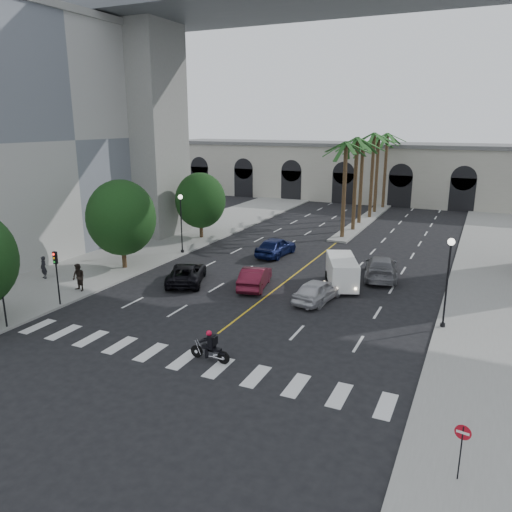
{
  "coord_description": "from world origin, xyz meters",
  "views": [
    {
      "loc": [
        12.83,
        -20.59,
        11.51
      ],
      "look_at": [
        0.53,
        6.0,
        3.6
      ],
      "focal_mm": 35.0,
      "sensor_mm": 36.0,
      "label": 1
    }
  ],
  "objects": [
    {
      "name": "sidewalk_right",
      "position": [
        15.0,
        15.0,
        0.07
      ],
      "size": [
        8.0,
        100.0,
        0.15
      ],
      "primitive_type": "cube",
      "color": "gray",
      "rests_on": "ground"
    },
    {
      "name": "street_tree_far",
      "position": [
        -13.0,
        22.0,
        3.9
      ],
      "size": [
        5.04,
        5.04,
        6.68
      ],
      "color": "#382616",
      "rests_on": "ground"
    },
    {
      "name": "pier_building",
      "position": [
        0.0,
        55.0,
        4.27
      ],
      "size": [
        71.0,
        10.5,
        8.5
      ],
      "color": "beige",
      "rests_on": "ground"
    },
    {
      "name": "street_tree_mid",
      "position": [
        -13.0,
        10.0,
        4.21
      ],
      "size": [
        5.44,
        5.44,
        7.21
      ],
      "color": "#382616",
      "rests_on": "ground"
    },
    {
      "name": "traffic_signal_far",
      "position": [
        -11.3,
        1.5,
        2.51
      ],
      "size": [
        0.25,
        0.18,
        3.65
      ],
      "color": "black",
      "rests_on": "ground"
    },
    {
      "name": "lamp_post_left_far",
      "position": [
        -11.4,
        16.0,
        3.22
      ],
      "size": [
        0.4,
        0.4,
        5.35
      ],
      "color": "black",
      "rests_on": "ground"
    },
    {
      "name": "bridge",
      "position": [
        3.42,
        22.0,
        18.51
      ],
      "size": [
        75.0,
        13.0,
        26.0
      ],
      "color": "gray",
      "rests_on": "ground"
    },
    {
      "name": "car_a",
      "position": [
        3.45,
        9.33,
        0.76
      ],
      "size": [
        2.52,
        4.71,
        1.53
      ],
      "primitive_type": "imported",
      "rotation": [
        0.0,
        0.0,
        2.98
      ],
      "color": "silver",
      "rests_on": "ground"
    },
    {
      "name": "sidewalk_left",
      "position": [
        -15.0,
        15.0,
        0.07
      ],
      "size": [
        8.0,
        100.0,
        0.15
      ],
      "primitive_type": "cube",
      "color": "gray",
      "rests_on": "ground"
    },
    {
      "name": "car_d",
      "position": [
        6.21,
        16.26,
        0.84
      ],
      "size": [
        3.44,
        6.12,
        1.68
      ],
      "primitive_type": "imported",
      "rotation": [
        0.0,
        0.0,
        3.34
      ],
      "color": "slate",
      "rests_on": "ground"
    },
    {
      "name": "do_not_enter_sign",
      "position": [
        13.0,
        -5.16,
        1.57
      ],
      "size": [
        0.52,
        0.12,
        2.16
      ],
      "rotation": [
        0.0,
        0.0,
        -0.18
      ],
      "color": "black",
      "rests_on": "ground"
    },
    {
      "name": "ground",
      "position": [
        0.0,
        0.0,
        0.0
      ],
      "size": [
        140.0,
        140.0,
        0.0
      ],
      "primitive_type": "plane",
      "color": "black",
      "rests_on": "ground"
    },
    {
      "name": "palm_b",
      "position": [
        0.1,
        32.0,
        9.37
      ],
      "size": [
        3.2,
        3.2,
        10.6
      ],
      "color": "#47331E",
      "rests_on": "ground"
    },
    {
      "name": "traffic_signal_near",
      "position": [
        -11.3,
        -2.5,
        2.51
      ],
      "size": [
        0.25,
        0.18,
        3.65
      ],
      "color": "black",
      "rests_on": "ground"
    },
    {
      "name": "car_b",
      "position": [
        -1.5,
        10.19,
        0.77
      ],
      "size": [
        2.62,
        4.93,
        1.54
      ],
      "primitive_type": "imported",
      "rotation": [
        0.0,
        0.0,
        3.36
      ],
      "color": "#51101F",
      "rests_on": "ground"
    },
    {
      "name": "palm_a",
      "position": [
        0.0,
        28.0,
        9.1
      ],
      "size": [
        3.2,
        3.2,
        10.3
      ],
      "color": "#47331E",
      "rests_on": "ground"
    },
    {
      "name": "palm_d",
      "position": [
        0.15,
        40.0,
        9.65
      ],
      "size": [
        3.2,
        3.2,
        10.9
      ],
      "color": "#47331E",
      "rests_on": "ground"
    },
    {
      "name": "building_left",
      "position": [
        -27.0,
        12.0,
        10.31
      ],
      "size": [
        16.5,
        32.5,
        20.6
      ],
      "color": "#B9B9B5",
      "rests_on": "ground"
    },
    {
      "name": "median",
      "position": [
        0.0,
        38.0,
        0.1
      ],
      "size": [
        2.0,
        24.0,
        0.2
      ],
      "primitive_type": "cube",
      "color": "gray",
      "rests_on": "ground"
    },
    {
      "name": "car_e",
      "position": [
        -3.51,
        18.89,
        0.85
      ],
      "size": [
        2.39,
        5.13,
        1.7
      ],
      "primitive_type": "imported",
      "rotation": [
        0.0,
        0.0,
        3.06
      ],
      "color": "#0F1849",
      "rests_on": "ground"
    },
    {
      "name": "palm_f",
      "position": [
        0.2,
        48.0,
        9.46
      ],
      "size": [
        3.2,
        3.2,
        10.7
      ],
      "color": "#47331E",
      "rests_on": "ground"
    },
    {
      "name": "cargo_van",
      "position": [
        4.07,
        13.01,
        1.17
      ],
      "size": [
        3.55,
        5.27,
        2.11
      ],
      "rotation": [
        0.0,
        0.0,
        0.39
      ],
      "color": "white",
      "rests_on": "ground"
    },
    {
      "name": "palm_e",
      "position": [
        -0.1,
        44.0,
        9.19
      ],
      "size": [
        3.2,
        3.2,
        10.4
      ],
      "color": "#47331E",
      "rests_on": "ground"
    },
    {
      "name": "pedestrian_a",
      "position": [
        -16.56,
        5.13,
        1.0
      ],
      "size": [
        0.7,
        0.55,
        1.69
      ],
      "primitive_type": "imported",
      "rotation": [
        0.0,
        0.0,
        -0.26
      ],
      "color": "black",
      "rests_on": "sidewalk_left"
    },
    {
      "name": "palm_c",
      "position": [
        -0.2,
        36.0,
        8.91
      ],
      "size": [
        3.2,
        3.2,
        10.1
      ],
      "color": "#47331E",
      "rests_on": "ground"
    },
    {
      "name": "car_c",
      "position": [
        -6.53,
        9.09,
        0.73
      ],
      "size": [
        4.31,
        5.79,
        1.46
      ],
      "primitive_type": "imported",
      "rotation": [
        0.0,
        0.0,
        3.55
      ],
      "color": "black",
      "rests_on": "ground"
    },
    {
      "name": "motorcycle_rider",
      "position": [
        1.31,
        -1.0,
        0.73
      ],
      "size": [
        2.23,
        0.6,
        1.6
      ],
      "rotation": [
        0.0,
        0.0,
        -0.05
      ],
      "color": "black",
      "rests_on": "ground"
    },
    {
      "name": "lamp_post_right",
      "position": [
        11.4,
        8.0,
        3.22
      ],
      "size": [
        0.4,
        0.4,
        5.35
      ],
      "color": "black",
      "rests_on": "ground"
    },
    {
      "name": "pedestrian_b",
      "position": [
        -12.09,
        4.06,
        1.11
      ],
      "size": [
        1.05,
        0.88,
        1.93
      ],
      "primitive_type": "imported",
      "rotation": [
        0.0,
        0.0,
        -0.18
      ],
      "color": "black",
      "rests_on": "sidewalk_left"
    }
  ]
}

